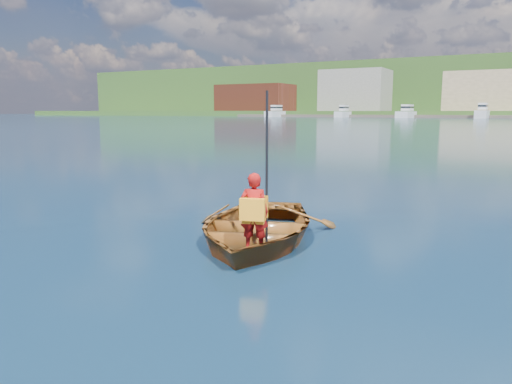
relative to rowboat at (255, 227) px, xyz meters
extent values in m
plane|color=#102040|center=(-1.37, 0.93, -0.21)|extent=(600.00, 600.00, 0.00)
imported|color=brown|center=(0.00, 0.00, 0.00)|extent=(3.49, 4.13, 0.73)
imported|color=#A1100E|center=(0.42, -0.81, 0.43)|extent=(0.46, 0.37, 1.08)
cube|color=#FF9E1C|center=(0.46, -0.92, 0.49)|extent=(0.35, 0.20, 0.30)
cube|color=#FF9E1C|center=(0.39, -0.69, 0.49)|extent=(0.35, 0.18, 0.30)
cube|color=#FF9E1C|center=(0.42, -0.81, 0.31)|extent=(0.35, 0.30, 0.05)
cylinder|color=black|center=(0.52, -0.62, 0.97)|extent=(0.05, 0.05, 2.18)
cube|color=brown|center=(-7.21, 148.93, 0.19)|extent=(160.05, 7.44, 0.80)
cube|color=brown|center=(-91.37, 165.93, 6.79)|extent=(28.00, 16.00, 10.00)
cube|color=gray|center=(-51.37, 165.93, 8.79)|extent=(22.00, 16.00, 14.00)
cube|color=#9F826C|center=(-6.37, 165.93, 7.79)|extent=(30.00, 16.00, 12.00)
cube|color=silver|center=(-71.72, 143.93, 0.63)|extent=(2.92, 10.41, 2.11)
cube|color=silver|center=(-71.72, 144.97, 2.80)|extent=(2.04, 4.68, 1.80)
cube|color=black|center=(-71.72, 144.97, 2.90)|extent=(2.10, 4.89, 0.50)
cube|color=silver|center=(-48.13, 143.93, 0.60)|extent=(2.55, 9.11, 2.02)
cube|color=silver|center=(-48.13, 144.84, 2.71)|extent=(1.79, 4.10, 1.80)
cube|color=black|center=(-48.13, 144.84, 2.81)|extent=(1.84, 4.28, 0.50)
cube|color=silver|center=(-28.79, 143.93, 0.60)|extent=(3.56, 12.71, 2.04)
cube|color=silver|center=(-28.79, 145.20, 2.73)|extent=(2.49, 5.72, 1.80)
cube|color=black|center=(-28.79, 145.20, 2.83)|extent=(2.56, 5.98, 0.50)
cube|color=silver|center=(-8.44, 143.93, 0.74)|extent=(3.07, 10.95, 2.38)
cube|color=silver|center=(-8.44, 145.03, 3.07)|extent=(2.15, 4.93, 1.80)
cube|color=black|center=(-8.44, 145.03, 3.17)|extent=(2.21, 5.15, 0.50)
cylinder|color=#382314|center=(-42.37, 212.82, 7.75)|extent=(0.80, 0.80, 3.18)
sphere|color=#1F6021|center=(-42.37, 212.82, 12.00)|extent=(5.94, 5.94, 5.94)
cylinder|color=#382314|center=(-22.35, 277.44, 21.16)|extent=(0.80, 0.80, 4.15)
sphere|color=#1F6021|center=(-22.35, 277.44, 26.70)|extent=(7.75, 7.75, 7.75)
cylinder|color=#382314|center=(-71.75, 274.04, 19.91)|extent=(0.80, 0.80, 3.01)
sphere|color=#1F6021|center=(-71.75, 274.04, 23.93)|extent=(5.62, 5.62, 5.62)
cylinder|color=#382314|center=(-35.18, 276.21, 20.58)|extent=(0.80, 0.80, 3.48)
sphere|color=#1F6021|center=(-35.18, 276.21, 25.21)|extent=(6.49, 6.49, 6.49)
cylinder|color=#382314|center=(-71.92, 223.01, 10.04)|extent=(0.80, 0.80, 3.68)
sphere|color=#1F6021|center=(-71.92, 223.01, 14.95)|extent=(6.87, 6.87, 6.87)
cylinder|color=#382314|center=(-54.64, 196.67, 4.54)|extent=(0.80, 0.80, 3.21)
sphere|color=#1F6021|center=(-54.64, 196.67, 8.81)|extent=(5.99, 5.99, 5.99)
cylinder|color=#382314|center=(-69.37, 273.03, 19.83)|extent=(0.80, 0.80, 3.25)
sphere|color=#1F6021|center=(-69.37, 273.03, 24.16)|extent=(6.07, 6.07, 6.07)
cylinder|color=#382314|center=(-151.80, 274.87, 20.15)|extent=(0.80, 0.80, 3.15)
sphere|color=#1F6021|center=(-151.80, 274.87, 24.36)|extent=(5.89, 5.89, 5.89)
cylinder|color=#382314|center=(-117.48, 256.82, 17.04)|extent=(0.80, 0.80, 4.15)
sphere|color=#1F6021|center=(-117.48, 256.82, 22.57)|extent=(7.75, 7.75, 7.75)
cylinder|color=#382314|center=(-165.47, 226.97, 10.83)|extent=(0.80, 0.80, 3.67)
sphere|color=#1F6021|center=(-165.47, 226.97, 15.72)|extent=(6.85, 6.85, 6.85)
cylinder|color=#382314|center=(-123.28, 275.33, 20.70)|extent=(0.80, 0.80, 4.06)
sphere|color=#1F6021|center=(-123.28, 275.33, 26.11)|extent=(7.58, 7.58, 7.58)
camera|label=1|loc=(3.66, -6.64, 1.79)|focal=35.00mm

